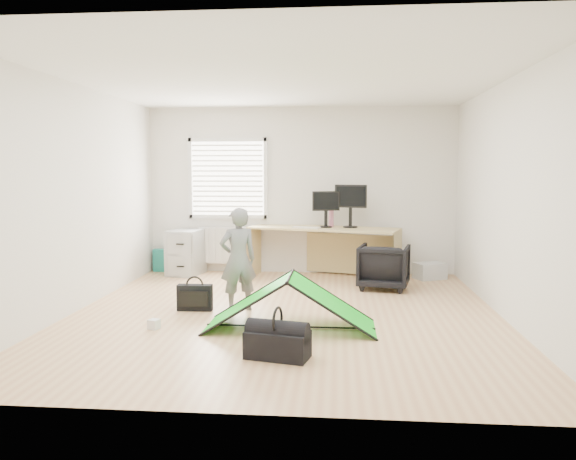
# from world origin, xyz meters

# --- Properties ---
(ground) EXTENTS (5.50, 5.50, 0.00)m
(ground) POSITION_xyz_m (0.00, 0.00, 0.00)
(ground) COLOR tan
(ground) RESTS_ON ground
(back_wall) EXTENTS (5.00, 0.02, 2.70)m
(back_wall) POSITION_xyz_m (0.00, 2.75, 1.35)
(back_wall) COLOR silver
(back_wall) RESTS_ON ground
(window) EXTENTS (1.20, 0.06, 1.20)m
(window) POSITION_xyz_m (-1.20, 2.71, 1.55)
(window) COLOR silver
(window) RESTS_ON back_wall
(radiator) EXTENTS (1.00, 0.12, 0.60)m
(radiator) POSITION_xyz_m (-1.20, 2.67, 0.45)
(radiator) COLOR silver
(radiator) RESTS_ON back_wall
(desk) EXTENTS (2.44, 1.35, 0.79)m
(desk) POSITION_xyz_m (0.39, 2.33, 0.40)
(desk) COLOR tan
(desk) RESTS_ON ground
(filing_cabinet) EXTENTS (0.56, 0.69, 0.73)m
(filing_cabinet) POSITION_xyz_m (-1.84, 2.39, 0.36)
(filing_cabinet) COLOR #9B9FA0
(filing_cabinet) RESTS_ON ground
(monitor_left) EXTENTS (0.44, 0.23, 0.42)m
(monitor_left) POSITION_xyz_m (0.42, 2.34, 1.00)
(monitor_left) COLOR black
(monitor_left) RESTS_ON desk
(monitor_right) EXTENTS (0.52, 0.29, 0.49)m
(monitor_right) POSITION_xyz_m (0.81, 2.36, 1.04)
(monitor_right) COLOR black
(monitor_right) RESTS_ON desk
(keyboard) EXTENTS (0.45, 0.28, 0.02)m
(keyboard) POSITION_xyz_m (0.13, 2.19, 0.80)
(keyboard) COLOR beige
(keyboard) RESTS_ON desk
(thermos) EXTENTS (0.08, 0.08, 0.28)m
(thermos) POSITION_xyz_m (0.51, 2.47, 0.93)
(thermos) COLOR #C66E8A
(thermos) RESTS_ON desk
(office_chair) EXTENTS (0.81, 0.82, 0.64)m
(office_chair) POSITION_xyz_m (1.27, 1.54, 0.32)
(office_chair) COLOR black
(office_chair) RESTS_ON ground
(person) EXTENTS (0.54, 0.47, 1.24)m
(person) POSITION_xyz_m (-0.58, 0.13, 0.62)
(person) COLOR slate
(person) RESTS_ON ground
(kite) EXTENTS (1.81, 0.81, 0.56)m
(kite) POSITION_xyz_m (0.11, -0.59, 0.28)
(kite) COLOR #13CB1D
(kite) RESTS_ON ground
(storage_crate) EXTENTS (0.54, 0.47, 0.25)m
(storage_crate) POSITION_xyz_m (2.04, 2.35, 0.13)
(storage_crate) COLOR silver
(storage_crate) RESTS_ON ground
(tote_bag) EXTENTS (0.32, 0.14, 0.37)m
(tote_bag) POSITION_xyz_m (-2.29, 2.63, 0.19)
(tote_bag) COLOR #1E887B
(tote_bag) RESTS_ON ground
(laptop_bag) EXTENTS (0.42, 0.14, 0.31)m
(laptop_bag) POSITION_xyz_m (-1.10, 0.07, 0.16)
(laptop_bag) COLOR black
(laptop_bag) RESTS_ON ground
(white_box) EXTENTS (0.13, 0.13, 0.10)m
(white_box) POSITION_xyz_m (-1.33, -0.75, 0.05)
(white_box) COLOR silver
(white_box) RESTS_ON ground
(duffel_bag) EXTENTS (0.61, 0.40, 0.24)m
(duffel_bag) POSITION_xyz_m (0.08, -1.56, 0.12)
(duffel_bag) COLOR black
(duffel_bag) RESTS_ON ground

